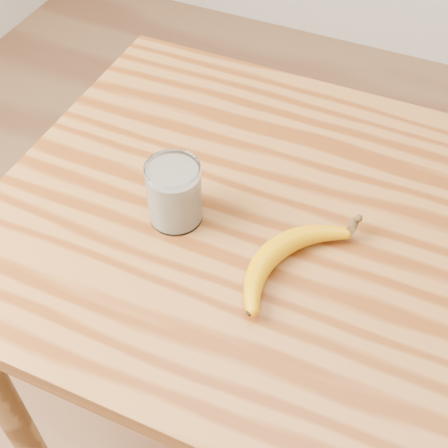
% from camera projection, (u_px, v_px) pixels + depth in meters
% --- Properties ---
extents(table, '(1.20, 0.80, 0.90)m').
position_uv_depth(table, '(335.00, 289.00, 1.10)').
color(table, brown).
rests_on(table, ground).
extents(smoothie_glass, '(0.09, 0.09, 0.11)m').
position_uv_depth(smoothie_glass, '(174.00, 194.00, 1.00)').
color(smoothie_glass, white).
rests_on(smoothie_glass, table).
extents(banana, '(0.23, 0.33, 0.04)m').
position_uv_depth(banana, '(275.00, 250.00, 0.97)').
color(banana, '#C58102').
rests_on(banana, table).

